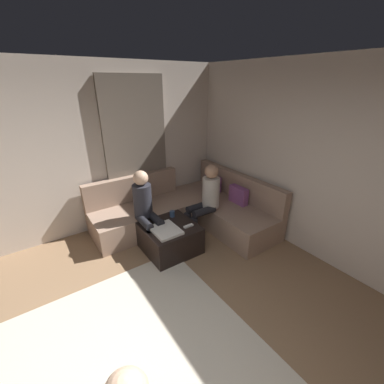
# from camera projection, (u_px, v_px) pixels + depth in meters

# --- Properties ---
(wall_back) EXTENTS (6.00, 0.12, 2.70)m
(wall_back) POSITION_uv_depth(u_px,v_px,m) (356.00, 174.00, 3.09)
(wall_back) COLOR beige
(wall_back) RESTS_ON ground_plane
(wall_left) EXTENTS (0.12, 6.00, 2.70)m
(wall_left) POSITION_uv_depth(u_px,v_px,m) (52.00, 157.00, 3.77)
(wall_left) COLOR beige
(wall_left) RESTS_ON ground_plane
(curtain_panel) EXTENTS (0.06, 1.10, 2.50)m
(curtain_panel) POSITION_uv_depth(u_px,v_px,m) (137.00, 152.00, 4.41)
(curtain_panel) COLOR #726659
(curtain_panel) RESTS_ON ground_plane
(area_rug) EXTENTS (2.60, 2.20, 0.01)m
(area_rug) POSITION_uv_depth(u_px,v_px,m) (144.00, 368.00, 2.30)
(area_rug) COLOR beige
(area_rug) RESTS_ON ground_plane
(sectional_couch) EXTENTS (2.10, 2.55, 0.87)m
(sectional_couch) POSITION_uv_depth(u_px,v_px,m) (189.00, 210.00, 4.53)
(sectional_couch) COLOR #9E7F6B
(sectional_couch) RESTS_ON ground_plane
(ottoman) EXTENTS (0.76, 0.76, 0.42)m
(ottoman) POSITION_uv_depth(u_px,v_px,m) (170.00, 238.00, 3.85)
(ottoman) COLOR black
(ottoman) RESTS_ON ground_plane
(folded_blanket) EXTENTS (0.44, 0.36, 0.04)m
(folded_blanket) POSITION_uv_depth(u_px,v_px,m) (166.00, 230.00, 3.62)
(folded_blanket) COLOR white
(folded_blanket) RESTS_ON ottoman
(coffee_mug) EXTENTS (0.08, 0.08, 0.10)m
(coffee_mug) POSITION_uv_depth(u_px,v_px,m) (172.00, 214.00, 4.00)
(coffee_mug) COLOR #334C72
(coffee_mug) RESTS_ON ottoman
(game_remote) EXTENTS (0.05, 0.15, 0.02)m
(game_remote) POSITION_uv_depth(u_px,v_px,m) (188.00, 226.00, 3.74)
(game_remote) COLOR white
(game_remote) RESTS_ON ottoman
(person_on_couch_back) EXTENTS (0.30, 0.60, 1.20)m
(person_on_couch_back) POSITION_uv_depth(u_px,v_px,m) (206.00, 198.00, 4.10)
(person_on_couch_back) COLOR black
(person_on_couch_back) RESTS_ON ground_plane
(person_on_couch_side) EXTENTS (0.60, 0.30, 1.20)m
(person_on_couch_side) POSITION_uv_depth(u_px,v_px,m) (146.00, 207.00, 3.81)
(person_on_couch_side) COLOR black
(person_on_couch_side) RESTS_ON ground_plane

